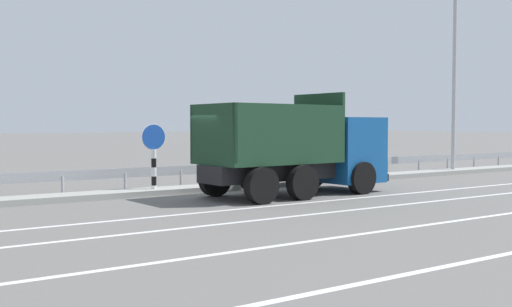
{
  "coord_description": "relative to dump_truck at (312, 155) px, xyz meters",
  "views": [
    {
      "loc": [
        -9.57,
        -15.84,
        2.21
      ],
      "look_at": [
        1.44,
        0.47,
        1.28
      ],
      "focal_mm": 42.0,
      "sensor_mm": 36.0,
      "label": 1
    }
  ],
  "objects": [
    {
      "name": "median_road_sign",
      "position": [
        -4.42,
        2.52,
        -0.02
      ],
      "size": [
        0.85,
        0.16,
        2.26
      ],
      "color": "white",
      "rests_on": "ground_plane"
    },
    {
      "name": "lane_strip_0",
      "position": [
        -0.83,
        -1.85,
        -1.25
      ],
      "size": [
        66.85,
        0.16,
        0.01
      ],
      "primitive_type": "cube",
      "color": "silver",
      "rests_on": "ground_plane"
    },
    {
      "name": "median_guardrail",
      "position": [
        -2.79,
        3.85,
        -0.68
      ],
      "size": [
        66.85,
        0.09,
        0.78
      ],
      "color": "#9EA0A5",
      "rests_on": "ground_plane"
    },
    {
      "name": "ground_plane",
      "position": [
        -2.79,
        0.77,
        -1.25
      ],
      "size": [
        320.0,
        320.0,
        0.0
      ],
      "primitive_type": "plane",
      "color": "#605E5B"
    },
    {
      "name": "dump_truck",
      "position": [
        0.0,
        0.0,
        0.0
      ],
      "size": [
        6.47,
        2.96,
        3.24
      ],
      "rotation": [
        0.0,
        0.0,
        -1.52
      ],
      "color": "#144C8C",
      "rests_on": "ground_plane"
    },
    {
      "name": "median_island",
      "position": [
        -2.79,
        2.52,
        -1.16
      ],
      "size": [
        36.77,
        1.1,
        0.18
      ],
      "primitive_type": "cube",
      "color": "gray",
      "rests_on": "ground_plane"
    },
    {
      "name": "lane_strip_2",
      "position": [
        -0.83,
        -6.29,
        -1.25
      ],
      "size": [
        66.85,
        0.16,
        0.01
      ],
      "primitive_type": "cube",
      "color": "silver",
      "rests_on": "ground_plane"
    },
    {
      "name": "lane_strip_1",
      "position": [
        -0.83,
        -3.64,
        -1.25
      ],
      "size": [
        66.85,
        0.16,
        0.01
      ],
      "primitive_type": "cube",
      "color": "silver",
      "rests_on": "ground_plane"
    },
    {
      "name": "street_lamp_1",
      "position": [
        10.55,
        2.5,
        3.58
      ],
      "size": [
        0.7,
        1.93,
        8.76
      ],
      "color": "#ADADB2",
      "rests_on": "ground_plane"
    }
  ]
}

